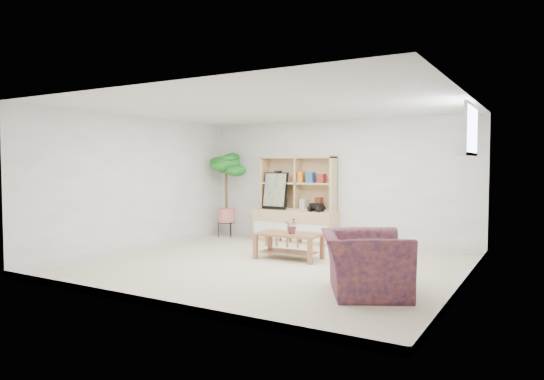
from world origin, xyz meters
The scene contains 14 objects.
floor centered at (0.00, 0.00, 0.00)m, with size 5.50×5.00×0.01m, color beige.
ceiling centered at (0.00, 0.00, 2.40)m, with size 5.50×5.00×0.01m, color silver.
walls centered at (0.00, 0.00, 1.20)m, with size 5.51×5.01×2.40m.
baseboard centered at (0.00, 0.00, 0.05)m, with size 5.50×5.00×0.10m, color silver, non-canonical shape.
window centered at (2.73, 0.60, 2.00)m, with size 0.10×0.98×0.68m, color white, non-canonical shape.
window_sill centered at (2.67, 0.60, 1.68)m, with size 0.14×1.00×0.04m, color silver.
storage_unit centered at (-0.75, 2.24, 0.85)m, with size 1.70×0.57×1.70m, color tan, non-canonical shape.
poster centered at (-1.18, 2.18, 1.01)m, with size 0.54×0.12×0.75m, color yellow, non-canonical shape.
toy_truck centered at (-0.24, 2.13, 0.73)m, with size 0.35×0.24×0.18m, color black, non-canonical shape.
coffee_table centered at (-0.02, 0.61, 0.21)m, with size 1.03×0.56×0.42m, color brown, non-canonical shape.
table_plant centered at (0.06, 0.58, 0.55)m, with size 0.23×0.20×0.26m, color #155612.
floor_tree centered at (-2.30, 2.05, 0.90)m, with size 0.66×0.66×1.80m, color #195F1F, non-canonical shape.
armchair centered at (1.76, -0.79, 0.42)m, with size 1.12×0.98×0.83m, color #0D123C.
sill_plant centered at (2.67, 0.66, 1.81)m, with size 0.12×0.10×0.21m, color #195F1F.
Camera 1 is at (3.69, -6.29, 1.54)m, focal length 32.00 mm.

